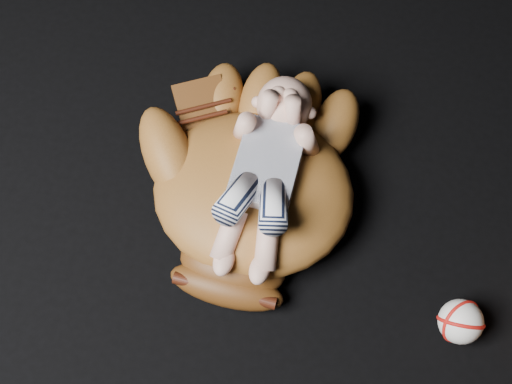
# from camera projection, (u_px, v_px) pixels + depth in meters

# --- Properties ---
(baseball_glove) EXTENTS (0.46, 0.51, 0.14)m
(baseball_glove) POSITION_uv_depth(u_px,v_px,m) (253.00, 187.00, 1.14)
(baseball_glove) COLOR brown
(baseball_glove) RESTS_ON ground
(newborn_baby) EXTENTS (0.19, 0.36, 0.14)m
(newborn_baby) POSITION_uv_depth(u_px,v_px,m) (263.00, 177.00, 1.09)
(newborn_baby) COLOR #DBA38D
(newborn_baby) RESTS_ON baseball_glove
(baseball) EXTENTS (0.09, 0.09, 0.07)m
(baseball) POSITION_uv_depth(u_px,v_px,m) (461.00, 322.00, 1.07)
(baseball) COLOR white
(baseball) RESTS_ON ground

